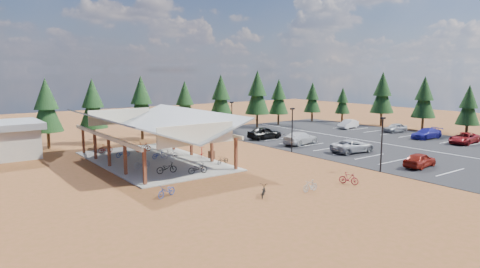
% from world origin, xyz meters
% --- Properties ---
extents(ground, '(140.00, 140.00, 0.00)m').
position_xyz_m(ground, '(0.00, 0.00, 0.00)').
color(ground, brown).
rests_on(ground, ground).
extents(asphalt_lot, '(27.00, 44.00, 0.04)m').
position_xyz_m(asphalt_lot, '(18.50, 3.00, 0.02)').
color(asphalt_lot, black).
rests_on(asphalt_lot, ground).
extents(concrete_pad, '(10.60, 18.60, 0.10)m').
position_xyz_m(concrete_pad, '(-10.00, 7.00, 0.05)').
color(concrete_pad, gray).
rests_on(concrete_pad, ground).
extents(bike_pavilion, '(11.65, 19.40, 4.97)m').
position_xyz_m(bike_pavilion, '(-10.00, 7.00, 3.82)').
color(bike_pavilion, '#4F2216').
rests_on(bike_pavilion, concrete_pad).
extents(lamp_post_0, '(0.50, 0.25, 5.14)m').
position_xyz_m(lamp_post_0, '(5.00, -10.00, 2.98)').
color(lamp_post_0, black).
rests_on(lamp_post_0, ground).
extents(lamp_post_1, '(0.50, 0.25, 5.14)m').
position_xyz_m(lamp_post_1, '(5.00, 2.00, 2.98)').
color(lamp_post_1, black).
rests_on(lamp_post_1, ground).
extents(lamp_post_2, '(0.50, 0.25, 5.14)m').
position_xyz_m(lamp_post_2, '(5.00, 14.00, 2.98)').
color(lamp_post_2, black).
rests_on(lamp_post_2, ground).
extents(trash_bin_0, '(0.60, 0.60, 0.90)m').
position_xyz_m(trash_bin_0, '(-4.53, 4.40, 0.45)').
color(trash_bin_0, '#4A2A1A').
rests_on(trash_bin_0, ground).
extents(trash_bin_1, '(0.60, 0.60, 0.90)m').
position_xyz_m(trash_bin_1, '(-4.35, 4.36, 0.45)').
color(trash_bin_1, '#4A2A1A').
rests_on(trash_bin_1, ground).
extents(pine_1, '(3.66, 3.66, 8.52)m').
position_xyz_m(pine_1, '(-17.03, 21.24, 5.20)').
color(pine_1, '#382314').
rests_on(pine_1, ground).
extents(pine_2, '(3.60, 3.60, 8.38)m').
position_xyz_m(pine_2, '(-11.43, 21.54, 5.12)').
color(pine_2, '#382314').
rests_on(pine_2, ground).
extents(pine_3, '(3.73, 3.73, 8.70)m').
position_xyz_m(pine_3, '(-5.02, 21.11, 5.31)').
color(pine_3, '#382314').
rests_on(pine_3, ground).
extents(pine_4, '(3.38, 3.38, 7.87)m').
position_xyz_m(pine_4, '(1.81, 21.34, 4.80)').
color(pine_4, '#382314').
rests_on(pine_4, ground).
extents(pine_5, '(3.76, 3.76, 8.76)m').
position_xyz_m(pine_5, '(8.21, 21.46, 5.35)').
color(pine_5, '#382314').
rests_on(pine_5, ground).
extents(pine_6, '(4.03, 4.03, 9.38)m').
position_xyz_m(pine_6, '(15.27, 21.30, 5.73)').
color(pine_6, '#382314').
rests_on(pine_6, ground).
extents(pine_7, '(3.40, 3.40, 7.93)m').
position_xyz_m(pine_7, '(20.51, 21.95, 4.84)').
color(pine_7, '#382314').
rests_on(pine_7, ground).
extents(pine_8, '(3.11, 3.11, 7.25)m').
position_xyz_m(pine_8, '(28.74, 21.94, 4.42)').
color(pine_8, '#382314').
rests_on(pine_8, ground).
extents(pine_10, '(3.19, 3.19, 7.42)m').
position_xyz_m(pine_10, '(32.52, -4.41, 4.53)').
color(pine_10, '#382314').
rests_on(pine_10, ground).
extents(pine_11, '(3.66, 3.66, 8.52)m').
position_xyz_m(pine_11, '(33.95, 3.12, 5.20)').
color(pine_11, '#382314').
rests_on(pine_11, ground).
extents(pine_12, '(3.93, 3.93, 9.14)m').
position_xyz_m(pine_12, '(33.77, 10.59, 5.59)').
color(pine_12, '#382314').
rests_on(pine_12, ground).
extents(pine_13, '(2.72, 2.72, 6.33)m').
position_xyz_m(pine_13, '(32.90, 18.35, 3.86)').
color(pine_13, '#382314').
rests_on(pine_13, ground).
extents(bike_0, '(1.97, 0.90, 1.00)m').
position_xyz_m(bike_0, '(-11.45, 0.97, 0.60)').
color(bike_0, black).
rests_on(bike_0, concrete_pad).
extents(bike_1, '(1.86, 0.90, 1.08)m').
position_xyz_m(bike_1, '(-12.42, 4.13, 0.64)').
color(bike_1, gray).
rests_on(bike_1, concrete_pad).
extents(bike_2, '(1.62, 0.70, 0.83)m').
position_xyz_m(bike_2, '(-11.94, 10.43, 0.51)').
color(bike_2, navy).
rests_on(bike_2, concrete_pad).
extents(bike_3, '(1.64, 0.65, 0.96)m').
position_xyz_m(bike_3, '(-12.61, 13.92, 0.58)').
color(bike_3, maroon).
rests_on(bike_3, concrete_pad).
extents(bike_4, '(1.89, 0.96, 0.95)m').
position_xyz_m(bike_4, '(-9.23, -0.80, 0.57)').
color(bike_4, black).
rests_on(bike_4, concrete_pad).
extents(bike_5, '(1.72, 0.68, 1.01)m').
position_xyz_m(bike_5, '(-8.23, 6.58, 0.60)').
color(bike_5, gray).
rests_on(bike_5, concrete_pad).
extents(bike_6, '(1.75, 0.97, 0.87)m').
position_xyz_m(bike_6, '(-9.12, 7.50, 0.53)').
color(bike_6, navy).
rests_on(bike_6, concrete_pad).
extents(bike_7, '(1.85, 0.74, 1.08)m').
position_xyz_m(bike_7, '(-8.92, 11.97, 0.64)').
color(bike_7, maroon).
rests_on(bike_7, concrete_pad).
extents(bike_10, '(1.94, 1.31, 0.97)m').
position_xyz_m(bike_10, '(-14.63, -5.38, 0.48)').
color(bike_10, navy).
rests_on(bike_10, ground).
extents(bike_11, '(1.03, 1.72, 1.00)m').
position_xyz_m(bike_11, '(-0.80, -11.07, 0.50)').
color(bike_11, maroon).
rests_on(bike_11, ground).
extents(bike_12, '(1.63, 1.62, 0.89)m').
position_xyz_m(bike_12, '(-8.78, -9.61, 0.45)').
color(bike_12, black).
rests_on(bike_12, ground).
extents(bike_13, '(1.52, 0.44, 0.91)m').
position_xyz_m(bike_13, '(-4.94, -10.70, 0.46)').
color(bike_13, '#92969B').
rests_on(bike_13, ground).
extents(bike_15, '(1.39, 1.82, 1.09)m').
position_xyz_m(bike_15, '(-4.77, 5.86, 0.55)').
color(bike_15, maroon).
rests_on(bike_15, ground).
extents(bike_16, '(1.73, 1.03, 0.86)m').
position_xyz_m(bike_16, '(-4.95, 1.45, 0.43)').
color(bike_16, black).
rests_on(bike_16, ground).
extents(car_0, '(4.37, 2.11, 1.44)m').
position_xyz_m(car_0, '(9.66, -11.10, 0.76)').
color(car_0, maroon).
rests_on(car_0, asphalt_lot).
extents(car_2, '(5.60, 3.09, 1.48)m').
position_xyz_m(car_2, '(10.51, -2.30, 0.78)').
color(car_2, '#A1A3AA').
rests_on(car_2, asphalt_lot).
extents(car_3, '(5.80, 3.16, 1.60)m').
position_xyz_m(car_3, '(9.45, 5.15, 0.84)').
color(car_3, silver).
rests_on(car_3, asphalt_lot).
extents(car_4, '(4.98, 2.18, 1.67)m').
position_xyz_m(car_4, '(8.48, 11.20, 0.87)').
color(car_4, black).
rests_on(car_4, asphalt_lot).
extents(car_6, '(5.34, 2.86, 1.43)m').
position_xyz_m(car_6, '(26.76, -6.93, 0.75)').
color(car_6, maroon).
rests_on(car_6, asphalt_lot).
extents(car_7, '(5.11, 2.46, 1.43)m').
position_xyz_m(car_7, '(26.68, -1.82, 0.76)').
color(car_7, navy).
rests_on(car_7, asphalt_lot).
extents(car_8, '(4.24, 2.07, 1.39)m').
position_xyz_m(car_8, '(28.52, 4.32, 0.74)').
color(car_8, '#96999E').
rests_on(car_8, asphalt_lot).
extents(car_9, '(4.45, 2.13, 1.41)m').
position_xyz_m(car_9, '(26.31, 11.47, 0.74)').
color(car_9, silver).
rests_on(car_9, asphalt_lot).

